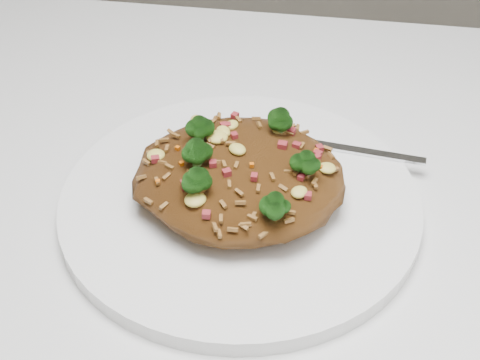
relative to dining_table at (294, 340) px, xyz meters
name	(u,v)px	position (x,y,z in m)	size (l,w,h in m)	color
dining_table	(294,340)	(0.00, 0.00, 0.00)	(1.20, 0.80, 0.75)	silver
plate	(240,201)	(-0.05, 0.05, 0.10)	(0.28, 0.28, 0.01)	white
fried_rice	(240,169)	(-0.05, 0.05, 0.13)	(0.16, 0.15, 0.06)	brown
fork	(339,148)	(0.02, 0.13, 0.11)	(0.16, 0.03, 0.00)	silver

